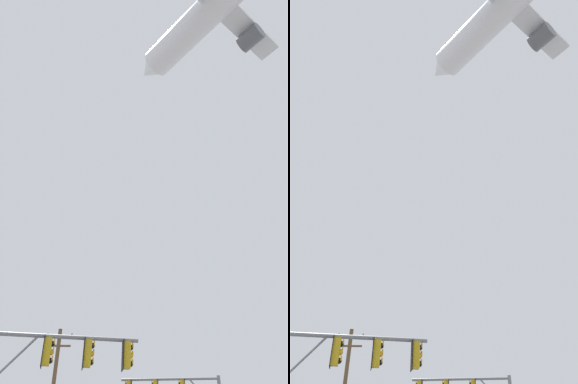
# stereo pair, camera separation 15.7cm
# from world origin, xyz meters

# --- Properties ---
(signal_pole_near) EXTENTS (5.19, 1.04, 5.55)m
(signal_pole_near) POSITION_xyz_m (-3.83, 7.58, 4.29)
(signal_pole_near) COLOR slate
(signal_pole_near) RESTS_ON ground
(airplane) EXTENTS (22.06, 26.67, 8.41)m
(airplane) POSITION_xyz_m (9.85, 20.05, 53.47)
(airplane) COLOR white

